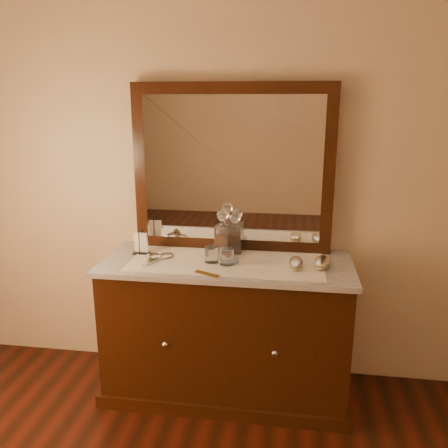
{
  "coord_description": "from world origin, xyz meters",
  "views": [
    {
      "loc": [
        0.35,
        -0.51,
        1.75
      ],
      "look_at": [
        0.0,
        1.85,
        1.1
      ],
      "focal_mm": 36.81,
      "sensor_mm": 36.0,
      "label": 1
    }
  ],
  "objects_px": {
    "comb": "(207,274)",
    "hand_mirror_inner": "(163,256)",
    "pin_dish": "(232,261)",
    "decanter_left": "(223,237)",
    "hand_mirror_outer": "(152,257)",
    "napkin_rack": "(141,244)",
    "decanter_right": "(235,237)",
    "mirror_frame": "(232,169)",
    "brush_near": "(296,263)",
    "dresser_cabinet": "(226,330)",
    "brush_far": "(322,262)"
  },
  "relations": [
    {
      "from": "brush_near",
      "to": "brush_far",
      "type": "xyz_separation_m",
      "value": [
        0.14,
        0.03,
        0.0
      ]
    },
    {
      "from": "brush_near",
      "to": "hand_mirror_outer",
      "type": "height_order",
      "value": "brush_near"
    },
    {
      "from": "decanter_left",
      "to": "decanter_right",
      "type": "bearing_deg",
      "value": 31.03
    },
    {
      "from": "brush_near",
      "to": "pin_dish",
      "type": "bearing_deg",
      "value": 174.86
    },
    {
      "from": "pin_dish",
      "to": "napkin_rack",
      "type": "bearing_deg",
      "value": 172.32
    },
    {
      "from": "brush_far",
      "to": "mirror_frame",
      "type": "bearing_deg",
      "value": 153.95
    },
    {
      "from": "decanter_right",
      "to": "comb",
      "type": "bearing_deg",
      "value": -104.87
    },
    {
      "from": "napkin_rack",
      "to": "hand_mirror_inner",
      "type": "height_order",
      "value": "napkin_rack"
    },
    {
      "from": "brush_near",
      "to": "napkin_rack",
      "type": "bearing_deg",
      "value": 173.31
    },
    {
      "from": "brush_near",
      "to": "hand_mirror_inner",
      "type": "distance_m",
      "value": 0.77
    },
    {
      "from": "pin_dish",
      "to": "brush_near",
      "type": "bearing_deg",
      "value": -5.14
    },
    {
      "from": "pin_dish",
      "to": "decanter_left",
      "type": "xyz_separation_m",
      "value": [
        -0.07,
        0.13,
        0.1
      ]
    },
    {
      "from": "hand_mirror_outer",
      "to": "pin_dish",
      "type": "bearing_deg",
      "value": 1.03
    },
    {
      "from": "comb",
      "to": "hand_mirror_outer",
      "type": "bearing_deg",
      "value": 175.86
    },
    {
      "from": "brush_far",
      "to": "hand_mirror_outer",
      "type": "relative_size",
      "value": 0.86
    },
    {
      "from": "mirror_frame",
      "to": "brush_near",
      "type": "height_order",
      "value": "mirror_frame"
    },
    {
      "from": "hand_mirror_outer",
      "to": "brush_far",
      "type": "bearing_deg",
      "value": 0.39
    },
    {
      "from": "decanter_right",
      "to": "napkin_rack",
      "type": "bearing_deg",
      "value": -170.55
    },
    {
      "from": "dresser_cabinet",
      "to": "brush_near",
      "type": "distance_m",
      "value": 0.61
    },
    {
      "from": "brush_far",
      "to": "brush_near",
      "type": "bearing_deg",
      "value": -167.96
    },
    {
      "from": "pin_dish",
      "to": "hand_mirror_outer",
      "type": "bearing_deg",
      "value": -178.97
    },
    {
      "from": "brush_far",
      "to": "hand_mirror_inner",
      "type": "relative_size",
      "value": 0.85
    },
    {
      "from": "dresser_cabinet",
      "to": "decanter_right",
      "type": "xyz_separation_m",
      "value": [
        0.03,
        0.15,
        0.54
      ]
    },
    {
      "from": "hand_mirror_inner",
      "to": "napkin_rack",
      "type": "bearing_deg",
      "value": 156.25
    },
    {
      "from": "decanter_left",
      "to": "brush_near",
      "type": "relative_size",
      "value": 1.65
    },
    {
      "from": "decanter_left",
      "to": "hand_mirror_outer",
      "type": "height_order",
      "value": "decanter_left"
    },
    {
      "from": "decanter_right",
      "to": "hand_mirror_inner",
      "type": "height_order",
      "value": "decanter_right"
    },
    {
      "from": "decanter_right",
      "to": "hand_mirror_outer",
      "type": "xyz_separation_m",
      "value": [
        -0.47,
        -0.18,
        -0.09
      ]
    },
    {
      "from": "dresser_cabinet",
      "to": "pin_dish",
      "type": "distance_m",
      "value": 0.45
    },
    {
      "from": "mirror_frame",
      "to": "hand_mirror_outer",
      "type": "distance_m",
      "value": 0.71
    },
    {
      "from": "comb",
      "to": "hand_mirror_inner",
      "type": "relative_size",
      "value": 0.65
    },
    {
      "from": "comb",
      "to": "decanter_right",
      "type": "distance_m",
      "value": 0.41
    },
    {
      "from": "comb",
      "to": "brush_near",
      "type": "distance_m",
      "value": 0.5
    },
    {
      "from": "dresser_cabinet",
      "to": "pin_dish",
      "type": "relative_size",
      "value": 16.9
    },
    {
      "from": "napkin_rack",
      "to": "pin_dish",
      "type": "bearing_deg",
      "value": -7.68
    },
    {
      "from": "comb",
      "to": "decanter_left",
      "type": "relative_size",
      "value": 0.52
    },
    {
      "from": "dresser_cabinet",
      "to": "decanter_left",
      "type": "height_order",
      "value": "decanter_left"
    },
    {
      "from": "comb",
      "to": "decanter_right",
      "type": "xyz_separation_m",
      "value": [
        0.1,
        0.38,
        0.09
      ]
    },
    {
      "from": "decanter_right",
      "to": "hand_mirror_outer",
      "type": "relative_size",
      "value": 1.14
    },
    {
      "from": "pin_dish",
      "to": "hand_mirror_inner",
      "type": "height_order",
      "value": "hand_mirror_inner"
    },
    {
      "from": "brush_near",
      "to": "hand_mirror_inner",
      "type": "relative_size",
      "value": 0.76
    },
    {
      "from": "mirror_frame",
      "to": "napkin_rack",
      "type": "xyz_separation_m",
      "value": [
        -0.53,
        -0.19,
        -0.44
      ]
    },
    {
      "from": "napkin_rack",
      "to": "dresser_cabinet",
      "type": "bearing_deg",
      "value": -6.44
    },
    {
      "from": "comb",
      "to": "dresser_cabinet",
      "type": "bearing_deg",
      "value": 97.71
    },
    {
      "from": "dresser_cabinet",
      "to": "mirror_frame",
      "type": "xyz_separation_m",
      "value": [
        0.0,
        0.25,
        0.94
      ]
    },
    {
      "from": "dresser_cabinet",
      "to": "brush_near",
      "type": "relative_size",
      "value": 8.37
    },
    {
      "from": "pin_dish",
      "to": "comb",
      "type": "relative_size",
      "value": 0.58
    },
    {
      "from": "decanter_left",
      "to": "hand_mirror_outer",
      "type": "bearing_deg",
      "value": -161.34
    },
    {
      "from": "comb",
      "to": "hand_mirror_inner",
      "type": "xyz_separation_m",
      "value": [
        -0.3,
        0.22,
        0.0
      ]
    },
    {
      "from": "pin_dish",
      "to": "hand_mirror_inner",
      "type": "xyz_separation_m",
      "value": [
        -0.41,
        0.01,
        0.0
      ]
    }
  ]
}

